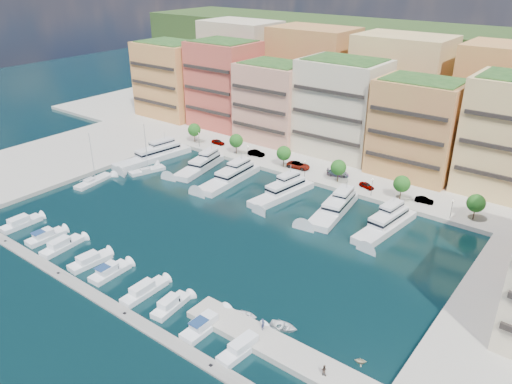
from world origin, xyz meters
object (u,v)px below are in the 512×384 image
at_px(tree_2, 284,153).
at_px(person_0, 263,324).
at_px(yacht_4, 335,208).
at_px(cruiser_2, 62,246).
at_px(tender_0, 246,315).
at_px(car_1, 256,153).
at_px(car_5, 424,200).
at_px(lamppost_4, 452,206).
at_px(car_3, 338,173).
at_px(car_4, 367,185).
at_px(lamppost_2, 305,166).
at_px(person_1, 324,370).
at_px(car_0, 218,142).
at_px(tree_4, 402,184).
at_px(car_2, 299,165).
at_px(cruiser_6, 171,306).
at_px(yacht_3, 284,191).
at_px(yacht_5, 387,223).
at_px(tree_1, 236,141).
at_px(sailboat_1, 94,182).
at_px(yacht_2, 231,176).
at_px(tender_2, 284,326).
at_px(yacht_0, 155,155).
at_px(cruiser_0, 21,224).
at_px(lamppost_1, 248,151).
at_px(lamppost_3, 372,184).
at_px(tree_3, 338,167).
at_px(cruiser_1, 45,237).
at_px(yacht_1, 201,165).
at_px(cruiser_8, 245,347).
at_px(tree_0, 194,130).
at_px(sailboat_2, 147,171).
at_px(cruiser_4, 109,272).
at_px(tree_5, 476,203).
at_px(lamppost_0, 199,138).
at_px(cruiser_5, 144,291).

bearing_deg(tree_2, person_0, -58.02).
relative_size(yacht_4, cruiser_2, 2.20).
distance_m(tender_0, car_1, 67.38).
bearing_deg(car_5, lamppost_4, -125.81).
xyz_separation_m(car_3, car_4, (9.03, -2.31, -0.13)).
distance_m(lamppost_2, person_1, 65.65).
xyz_separation_m(car_3, car_5, (22.75, -1.78, -0.13)).
relative_size(lamppost_2, car_0, 1.02).
relative_size(tree_4, car_2, 0.93).
xyz_separation_m(yacht_4, cruiser_6, (-4.12, -45.02, -0.54)).
distance_m(tender_0, person_1, 16.53).
xyz_separation_m(yacht_3, yacht_5, (25.62, 0.00, -0.00)).
relative_size(cruiser_6, car_1, 1.53).
bearing_deg(tree_1, car_2, 4.23).
height_order(yacht_4, sailboat_1, sailboat_1).
distance_m(yacht_2, tender_2, 56.10).
relative_size(yacht_0, car_1, 4.89).
height_order(yacht_2, cruiser_0, yacht_2).
distance_m(person_0, person_1, 11.79).
xyz_separation_m(lamppost_1, lamppost_3, (36.00, 0.00, 0.00)).
height_order(tree_3, car_4, tree_3).
distance_m(tree_2, lamppost_3, 26.12).
xyz_separation_m(cruiser_0, person_0, (59.67, 4.07, 1.40)).
xyz_separation_m(yacht_5, car_1, (-45.13, 14.92, 0.58)).
bearing_deg(person_0, lamppost_3, -2.20).
height_order(tree_1, cruiser_1, tree_1).
relative_size(yacht_4, person_0, 10.10).
bearing_deg(tree_4, sailboat_1, -151.24).
height_order(car_2, car_3, car_2).
height_order(yacht_1, cruiser_8, yacht_1).
height_order(tree_0, car_2, tree_0).
bearing_deg(sailboat_2, car_1, 55.39).
relative_size(cruiser_4, tender_2, 1.75).
xyz_separation_m(cruiser_1, cruiser_4, (20.06, 0.00, 0.00)).
xyz_separation_m(tree_1, cruiser_6, (34.52, -58.08, -4.20)).
height_order(tree_2, car_3, tree_2).
bearing_deg(yacht_2, car_0, 139.06).
relative_size(yacht_5, person_1, 11.59).
height_order(cruiser_8, sailboat_1, sailboat_1).
xyz_separation_m(tree_3, lamppost_3, (10.00, -2.30, -0.92)).
bearing_deg(sailboat_2, car_3, 31.75).
relative_size(tree_5, lamppost_0, 1.35).
bearing_deg(yacht_4, yacht_2, -178.82).
height_order(tree_4, sailboat_1, sailboat_1).
xyz_separation_m(lamppost_0, yacht_0, (-4.54, -12.75, -2.62)).
xyz_separation_m(tree_0, cruiser_5, (44.32, -58.09, -4.20)).
distance_m(lamppost_4, car_3, 30.28).
bearing_deg(tender_0, person_1, -119.81).
xyz_separation_m(cruiser_2, cruiser_5, (23.54, -0.00, -0.00)).
bearing_deg(yacht_3, tree_2, 124.78).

